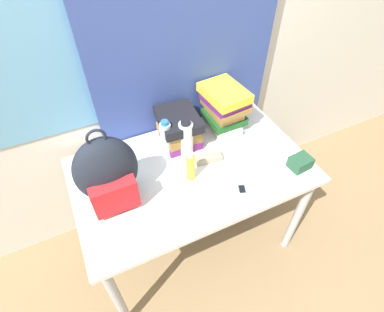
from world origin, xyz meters
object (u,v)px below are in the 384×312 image
at_px(sunscreen_bottle, 191,167).
at_px(sunglasses_case, 208,158).
at_px(book_stack_left, 179,128).
at_px(cell_phone, 242,190).
at_px(book_stack_center, 224,108).
at_px(camera_pouch, 300,163).
at_px(backpack, 107,172).
at_px(water_bottle, 166,139).
at_px(sports_bottle, 186,138).

xyz_separation_m(sunscreen_bottle, sunglasses_case, (0.14, 0.07, -0.07)).
distance_m(book_stack_left, cell_phone, 0.50).
height_order(book_stack_center, sunglasses_case, book_stack_center).
xyz_separation_m(sunglasses_case, camera_pouch, (0.43, -0.25, 0.02)).
height_order(backpack, water_bottle, backpack).
bearing_deg(sports_bottle, book_stack_center, 19.63).
relative_size(book_stack_center, water_bottle, 1.22).
distance_m(sunglasses_case, camera_pouch, 0.50).
relative_size(book_stack_center, sunglasses_case, 1.84).
xyz_separation_m(backpack, sunscreen_bottle, (0.40, -0.06, -0.09)).
bearing_deg(sunscreen_bottle, sports_bottle, 72.43).
relative_size(backpack, sports_bottle, 1.87).
bearing_deg(water_bottle, sunscreen_bottle, -78.66).
bearing_deg(cell_phone, book_stack_center, 71.94).
distance_m(backpack, sunglasses_case, 0.56).
relative_size(sports_bottle, cell_phone, 1.97).
height_order(cell_phone, camera_pouch, camera_pouch).
bearing_deg(cell_phone, book_stack_left, 106.45).
distance_m(water_bottle, sunglasses_case, 0.26).
bearing_deg(book_stack_left, backpack, -153.80).
bearing_deg(book_stack_center, backpack, -162.77).
bearing_deg(sunscreen_bottle, book_stack_left, 78.05).
relative_size(cell_phone, sunglasses_case, 0.74).
bearing_deg(sunscreen_bottle, water_bottle, 101.34).
bearing_deg(sunscreen_bottle, backpack, 171.85).
bearing_deg(backpack, sunscreen_bottle, -8.15).
bearing_deg(book_stack_center, camera_pouch, -65.54).
relative_size(water_bottle, camera_pouch, 1.99).
relative_size(book_stack_left, sunglasses_case, 1.77).
height_order(backpack, cell_phone, backpack).
relative_size(backpack, book_stack_center, 1.49).
height_order(backpack, camera_pouch, backpack).
bearing_deg(book_stack_center, sunglasses_case, -134.36).
bearing_deg(sunglasses_case, book_stack_left, 111.47).
bearing_deg(cell_phone, sunglasses_case, 102.24).
bearing_deg(book_stack_center, cell_phone, -108.06).
height_order(water_bottle, camera_pouch, water_bottle).
bearing_deg(camera_pouch, water_bottle, 146.76).
xyz_separation_m(backpack, sunglasses_case, (0.54, 0.02, -0.16)).
distance_m(book_stack_left, sports_bottle, 0.10).
relative_size(book_stack_left, book_stack_center, 0.96).
height_order(sports_bottle, camera_pouch, sports_bottle).
xyz_separation_m(backpack, water_bottle, (0.35, 0.16, -0.07)).
xyz_separation_m(book_stack_center, water_bottle, (-0.40, -0.07, -0.04)).
bearing_deg(camera_pouch, sunscreen_bottle, 162.30).
distance_m(water_bottle, sports_bottle, 0.11).
bearing_deg(backpack, book_stack_center, 17.23).
relative_size(sunscreen_bottle, sunglasses_case, 1.17).
xyz_separation_m(sports_bottle, sunscreen_bottle, (-0.06, -0.18, -0.02)).
xyz_separation_m(backpack, book_stack_left, (0.45, 0.22, -0.08)).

